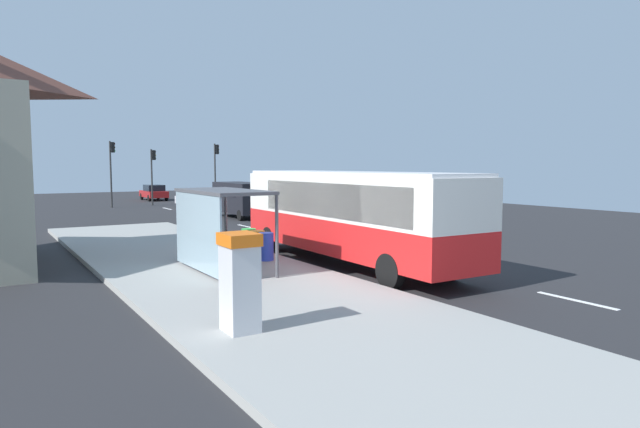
# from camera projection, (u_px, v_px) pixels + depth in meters

# --- Properties ---
(ground_plane) EXTENTS (56.00, 92.00, 0.04)m
(ground_plane) POSITION_uv_depth(u_px,v_px,m) (242.00, 227.00, 30.65)
(ground_plane) COLOR #262628
(sidewalk_platform) EXTENTS (6.20, 30.00, 0.18)m
(sidewalk_platform) POSITION_uv_depth(u_px,v_px,m) (212.00, 272.00, 17.13)
(sidewalk_platform) COLOR #999993
(sidewalk_platform) RESTS_ON ground
(lane_stripe_seg_0) EXTENTS (0.16, 2.20, 0.01)m
(lane_stripe_seg_0) POSITION_uv_depth(u_px,v_px,m) (576.00, 300.00, 13.91)
(lane_stripe_seg_0) COLOR silver
(lane_stripe_seg_0) RESTS_ON ground
(lane_stripe_seg_1) EXTENTS (0.16, 2.20, 0.01)m
(lane_stripe_seg_1) POSITION_uv_depth(u_px,v_px,m) (436.00, 269.00, 18.13)
(lane_stripe_seg_1) COLOR silver
(lane_stripe_seg_1) RESTS_ON ground
(lane_stripe_seg_2) EXTENTS (0.16, 2.20, 0.01)m
(lane_stripe_seg_2) POSITION_uv_depth(u_px,v_px,m) (349.00, 249.00, 22.35)
(lane_stripe_seg_2) COLOR silver
(lane_stripe_seg_2) RESTS_ON ground
(lane_stripe_seg_3) EXTENTS (0.16, 2.20, 0.01)m
(lane_stripe_seg_3) POSITION_uv_depth(u_px,v_px,m) (290.00, 236.00, 26.56)
(lane_stripe_seg_3) COLOR silver
(lane_stripe_seg_3) RESTS_ON ground
(lane_stripe_seg_4) EXTENTS (0.16, 2.20, 0.01)m
(lane_stripe_seg_4) POSITION_uv_depth(u_px,v_px,m) (246.00, 226.00, 30.78)
(lane_stripe_seg_4) COLOR silver
(lane_stripe_seg_4) RESTS_ON ground
(lane_stripe_seg_5) EXTENTS (0.16, 2.20, 0.01)m
(lane_stripe_seg_5) POSITION_uv_depth(u_px,v_px,m) (214.00, 219.00, 35.00)
(lane_stripe_seg_5) COLOR silver
(lane_stripe_seg_5) RESTS_ON ground
(lane_stripe_seg_6) EXTENTS (0.16, 2.20, 0.01)m
(lane_stripe_seg_6) POSITION_uv_depth(u_px,v_px,m) (188.00, 213.00, 39.21)
(lane_stripe_seg_6) COLOR silver
(lane_stripe_seg_6) RESTS_ON ground
(lane_stripe_seg_7) EXTENTS (0.16, 2.20, 0.01)m
(lane_stripe_seg_7) POSITION_uv_depth(u_px,v_px,m) (167.00, 209.00, 43.43)
(lane_stripe_seg_7) COLOR silver
(lane_stripe_seg_7) RESTS_ON ground
(bus) EXTENTS (2.71, 11.05, 3.21)m
(bus) POSITION_uv_depth(u_px,v_px,m) (349.00, 212.00, 18.84)
(bus) COLOR red
(bus) RESTS_ON ground
(white_van) EXTENTS (2.09, 5.23, 2.30)m
(white_van) POSITION_uv_depth(u_px,v_px,m) (241.00, 197.00, 35.99)
(white_van) COLOR black
(white_van) RESTS_ON ground
(sedan_near) EXTENTS (1.90, 4.43, 1.52)m
(sedan_near) POSITION_uv_depth(u_px,v_px,m) (154.00, 192.00, 53.91)
(sedan_near) COLOR #A51919
(sedan_near) RESTS_ON ground
(sedan_far) EXTENTS (1.99, 4.47, 1.52)m
(sedan_far) POSITION_uv_depth(u_px,v_px,m) (195.00, 198.00, 43.86)
(sedan_far) COLOR #B7B7BC
(sedan_far) RESTS_ON ground
(ticket_machine) EXTENTS (0.66, 0.76, 1.94)m
(ticket_machine) POSITION_uv_depth(u_px,v_px,m) (240.00, 281.00, 10.68)
(ticket_machine) COLOR silver
(ticket_machine) RESTS_ON sidewalk_platform
(recycling_bin_blue) EXTENTS (0.52, 0.52, 0.95)m
(recycling_bin_blue) POSITION_uv_depth(u_px,v_px,m) (266.00, 246.00, 18.78)
(recycling_bin_blue) COLOR blue
(recycling_bin_blue) RESTS_ON sidewalk_platform
(recycling_bin_orange) EXTENTS (0.52, 0.52, 0.95)m
(recycling_bin_orange) POSITION_uv_depth(u_px,v_px,m) (257.00, 244.00, 19.37)
(recycling_bin_orange) COLOR orange
(recycling_bin_orange) RESTS_ON sidewalk_platform
(recycling_bin_green) EXTENTS (0.52, 0.52, 0.95)m
(recycling_bin_green) POSITION_uv_depth(u_px,v_px,m) (249.00, 242.00, 19.96)
(recycling_bin_green) COLOR green
(recycling_bin_green) RESTS_ON sidewalk_platform
(traffic_light_near_side) EXTENTS (0.49, 0.28, 5.32)m
(traffic_light_near_side) POSITION_uv_depth(u_px,v_px,m) (216.00, 164.00, 48.27)
(traffic_light_near_side) COLOR #2D2D2D
(traffic_light_near_side) RESTS_ON ground
(traffic_light_far_side) EXTENTS (0.49, 0.28, 5.38)m
(traffic_light_far_side) POSITION_uv_depth(u_px,v_px,m) (112.00, 164.00, 44.38)
(traffic_light_far_side) COLOR #2D2D2D
(traffic_light_far_side) RESTS_ON ground
(traffic_light_median) EXTENTS (0.49, 0.28, 4.80)m
(traffic_light_median) POSITION_uv_depth(u_px,v_px,m) (153.00, 168.00, 46.95)
(traffic_light_median) COLOR #2D2D2D
(traffic_light_median) RESTS_ON ground
(bus_shelter) EXTENTS (1.80, 4.00, 2.50)m
(bus_shelter) POSITION_uv_depth(u_px,v_px,m) (214.00, 209.00, 16.71)
(bus_shelter) COLOR #4C4C51
(bus_shelter) RESTS_ON sidewalk_platform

